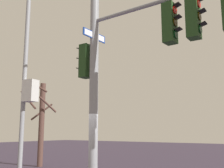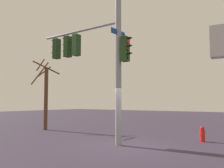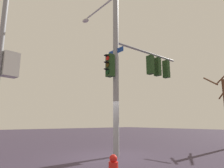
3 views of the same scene
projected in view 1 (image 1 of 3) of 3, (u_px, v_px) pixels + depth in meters
The scene contains 3 objects.
main_signal_pole_assembly at pixel (124, 40), 8.30m from camera, with size 3.92×5.60×8.50m.
secondary_pole_assembly at pixel (27, 87), 12.22m from camera, with size 0.54×0.81×8.10m.
bare_tree_across_street at pixel (41, 121), 15.91m from camera, with size 2.03×2.03×5.01m.
Camera 1 is at (-6.66, -5.74, 1.98)m, focal length 44.02 mm.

